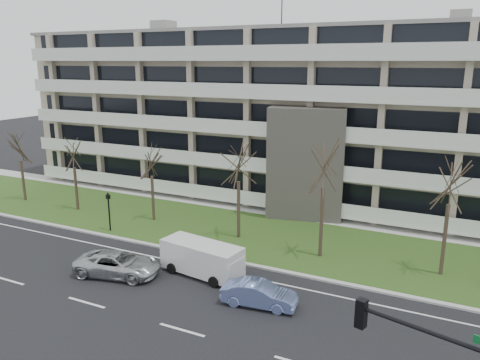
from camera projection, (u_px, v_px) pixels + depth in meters
The scene contains 16 objects.
ground at pixel (182, 330), 22.33m from camera, with size 160.00×160.00×0.00m, color black.
grass_verge at pixel (280, 239), 33.66m from camera, with size 90.00×10.00×0.06m, color #304B19.
curb at pixel (251, 265), 29.29m from camera, with size 90.00×0.35×0.12m, color #B2B2AD.
sidewalk at pixel (304, 217), 38.46m from camera, with size 90.00×2.00×0.08m, color #B2B2AD.
lane_edge_line at pixel (241, 275), 28.00m from camera, with size 90.00×0.12×0.01m, color white.
apartment_building at pixel (330, 116), 42.54m from camera, with size 60.50×15.10×18.75m.
silver_pickup at pixel (118, 264), 27.91m from camera, with size 2.34×5.08×1.41m, color silver.
blue_sedan at pixel (259, 294), 24.42m from camera, with size 1.38×3.96×1.31m, color #7E92DB.
white_van at pixel (203, 256), 27.87m from camera, with size 5.28×2.63×1.96m.
pedestrian_signal at pixel (109, 207), 34.86m from camera, with size 0.32×0.28×3.00m.
tree_0 at pixel (19, 144), 41.77m from camera, with size 3.37×3.37×6.73m.
tree_1 at pixel (73, 150), 39.03m from camera, with size 3.37×3.37×6.73m.
tree_2 at pixel (151, 158), 36.51m from camera, with size 3.28×3.28×6.56m.
tree_3 at pixel (239, 159), 32.54m from camera, with size 3.77×3.77×7.55m.
tree_4 at pixel (324, 159), 29.11m from camera, with size 4.20×4.20×8.41m.
tree_5 at pixel (452, 176), 26.58m from camera, with size 3.96×3.96×7.91m.
Camera 1 is at (11.13, -16.68, 12.47)m, focal length 35.00 mm.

